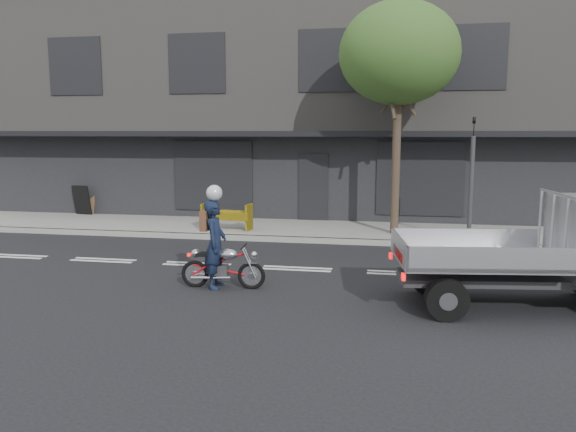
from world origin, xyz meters
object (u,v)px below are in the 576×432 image
(construction_barrier, at_px, (225,217))
(sandwich_board, at_px, (82,200))
(traffic_light_pole, at_px, (471,186))
(rider, at_px, (215,244))
(motorcycle, at_px, (223,266))
(street_tree, at_px, (399,54))

(construction_barrier, distance_m, sandwich_board, 6.46)
(traffic_light_pole, bearing_deg, rider, -137.09)
(motorcycle, height_order, sandwich_board, sandwich_board)
(motorcycle, bearing_deg, sandwich_board, 130.95)
(street_tree, bearing_deg, construction_barrier, -174.28)
(traffic_light_pole, distance_m, sandwich_board, 13.36)
(traffic_light_pole, height_order, motorcycle, traffic_light_pole)
(rider, bearing_deg, construction_barrier, 11.46)
(street_tree, xyz_separation_m, traffic_light_pole, (2.00, -0.85, -3.63))
(traffic_light_pole, distance_m, motorcycle, 7.56)
(motorcycle, height_order, rider, rider)
(rider, distance_m, sandwich_board, 10.83)
(traffic_light_pole, relative_size, sandwich_board, 3.30)
(street_tree, distance_m, traffic_light_pole, 4.23)
(traffic_light_pole, distance_m, rider, 7.62)
(rider, relative_size, construction_barrier, 1.19)
(motorcycle, xyz_separation_m, rider, (-0.15, -0.00, 0.43))
(motorcycle, distance_m, rider, 0.46)
(traffic_light_pole, xyz_separation_m, motorcycle, (-5.40, -5.16, -1.20))
(motorcycle, relative_size, sandwich_board, 1.62)
(street_tree, height_order, motorcycle, street_tree)
(sandwich_board, bearing_deg, street_tree, -1.11)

